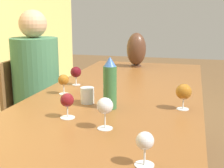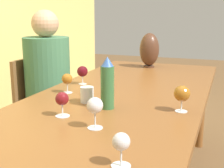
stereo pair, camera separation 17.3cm
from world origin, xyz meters
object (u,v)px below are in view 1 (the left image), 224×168
water_bottle (110,84)px  vase (136,49)px  wine_glass_6 (63,80)px  wine_glass_7 (67,101)px  wine_glass_3 (105,107)px  wine_glass_0 (145,142)px  chair_far (30,107)px  wine_glass_5 (184,92)px  water_tumbler (87,95)px  wine_glass_2 (76,72)px  person_far (38,85)px

water_bottle → vase: 1.27m
vase → wine_glass_6: (-1.06, 0.25, -0.07)m
wine_glass_7 → wine_glass_3: bearing=-112.9°
wine_glass_0 → chair_far: wine_glass_0 is taller
wine_glass_5 → wine_glass_6: (0.13, 0.72, -0.01)m
water_bottle → wine_glass_0: bearing=-154.5°
water_bottle → water_tumbler: (0.06, 0.15, -0.09)m
wine_glass_5 → wine_glass_3: bearing=139.3°
wine_glass_6 → wine_glass_5: bearing=-100.0°
vase → wine_glass_2: vase is taller
water_bottle → water_tumbler: water_bottle is taller
wine_glass_0 → water_tumbler: bearing=33.5°
wine_glass_6 → vase: bearing=-13.3°
wine_glass_0 → wine_glass_2: (1.02, 0.63, 0.01)m
wine_glass_3 → wine_glass_0: bearing=-142.7°
water_tumbler → wine_glass_3: 0.40m
person_far → wine_glass_3: bearing=-139.6°
vase → wine_glass_5: vase is taller
wine_glass_2 → wine_glass_3: (-0.74, -0.42, 0.01)m
vase → wine_glass_0: (-1.84, -0.37, -0.08)m
wine_glass_2 → chair_far: 0.70m
chair_far → wine_glass_0: bearing=-138.2°
water_tumbler → person_far: bearing=44.8°
water_bottle → wine_glass_3: water_bottle is taller
wine_glass_3 → chair_far: (1.01, 0.94, -0.38)m
wine_glass_3 → wine_glass_5: wine_glass_3 is taller
water_tumbler → vase: size_ratio=0.29×
wine_glass_5 → water_bottle: bearing=102.2°
wine_glass_0 → chair_far: (1.29, 1.15, -0.37)m
water_tumbler → wine_glass_7: bearing=177.6°
wine_glass_2 → wine_glass_6: size_ratio=1.05×
wine_glass_2 → wine_glass_6: 0.25m
water_tumbler → wine_glass_6: wine_glass_6 is taller
wine_glass_2 → wine_glass_0: bearing=-148.1°
chair_far → wine_glass_7: bearing=-141.6°
wine_glass_2 → person_far: person_far is taller
chair_far → vase: bearing=-55.2°
wine_glass_2 → wine_glass_5: 0.82m
wine_glass_3 → water_bottle: bearing=10.9°
wine_glass_5 → person_far: size_ratio=0.11×
wine_glass_0 → wine_glass_5: size_ratio=0.86×
water_tumbler → chair_far: 1.04m
wine_glass_6 → wine_glass_7: bearing=-154.4°
wine_glass_7 → person_far: size_ratio=0.10×
water_tumbler → wine_glass_2: (0.39, 0.22, 0.04)m
water_bottle → person_far: person_far is taller
wine_glass_5 → wine_glass_7: size_ratio=1.12×
wine_glass_2 → person_far: bearing=58.4°
wine_glass_2 → chair_far: size_ratio=0.15×
wine_glass_0 → wine_glass_6: size_ratio=0.96×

